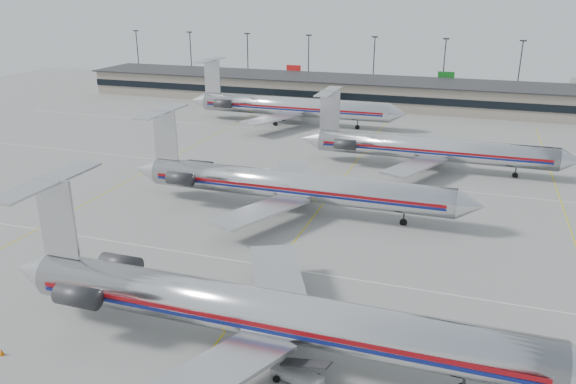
% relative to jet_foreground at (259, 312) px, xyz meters
% --- Properties ---
extents(ground, '(260.00, 260.00, 0.00)m').
position_rel_jet_foreground_xyz_m(ground, '(-3.75, 3.81, -3.63)').
color(ground, gray).
rests_on(ground, ground).
extents(apron_markings, '(160.00, 0.15, 0.02)m').
position_rel_jet_foreground_xyz_m(apron_markings, '(-3.75, 13.81, -3.62)').
color(apron_markings, silver).
rests_on(apron_markings, ground).
extents(terminal, '(162.00, 17.00, 6.25)m').
position_rel_jet_foreground_xyz_m(terminal, '(-3.75, 101.78, -0.47)').
color(terminal, gray).
rests_on(terminal, ground).
extents(light_mast_row, '(163.60, 0.40, 15.28)m').
position_rel_jet_foreground_xyz_m(light_mast_row, '(-3.75, 115.81, 4.95)').
color(light_mast_row, '#38383D').
rests_on(light_mast_row, ground).
extents(jet_foreground, '(47.79, 28.14, 12.51)m').
position_rel_jet_foreground_xyz_m(jet_foreground, '(0.00, 0.00, 0.00)').
color(jet_foreground, silver).
rests_on(jet_foreground, ground).
extents(jet_second_row, '(45.95, 27.06, 12.03)m').
position_rel_jet_foreground_xyz_m(jet_second_row, '(-7.46, 29.02, -0.14)').
color(jet_second_row, silver).
rests_on(jet_second_row, ground).
extents(jet_third_row, '(42.70, 26.27, 11.68)m').
position_rel_jet_foreground_xyz_m(jet_third_row, '(7.48, 52.73, -0.24)').
color(jet_third_row, silver).
rests_on(jet_third_row, ground).
extents(jet_back_row, '(47.18, 29.02, 12.90)m').
position_rel_jet_foreground_xyz_m(jet_back_row, '(-23.03, 75.84, 0.12)').
color(jet_back_row, silver).
rests_on(jet_back_row, ground).
extents(belt_loader, '(4.67, 2.30, 2.39)m').
position_rel_jet_foreground_xyz_m(belt_loader, '(3.93, -2.44, -2.99)').
color(belt_loader, '#A0A0A0').
rests_on(belt_loader, ground).
extents(cone_left, '(0.47, 0.47, 0.54)m').
position_rel_jet_foreground_xyz_m(cone_left, '(-18.91, -6.82, -3.36)').
color(cone_left, '#D16306').
rests_on(cone_left, ground).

